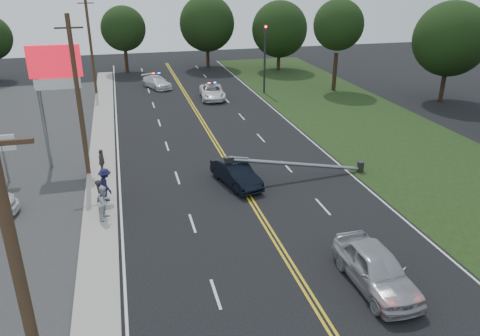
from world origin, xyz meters
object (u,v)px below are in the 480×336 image
object	(u,v)px
utility_pole_near	(27,314)
crashed_sedan	(236,174)
waiting_sedan	(376,268)
utility_pole_far	(91,45)
small_sign	(2,147)
bystander_a	(101,196)
fallen_streetlight	(305,164)
emergency_a	(212,92)
pylon_sign	(57,77)
emergency_b	(157,82)
bystander_b	(105,202)
bystander_c	(106,185)
bystander_d	(102,162)
traffic_signal	(265,53)
utility_pole_mid	(78,98)

from	to	relation	value
utility_pole_near	crashed_sedan	bearing A→B (deg)	61.09
utility_pole_near	waiting_sedan	bearing A→B (deg)	22.06
utility_pole_far	utility_pole_near	bearing A→B (deg)	-90.00
small_sign	bystander_a	distance (m)	8.12
fallen_streetlight	utility_pole_near	world-z (taller)	utility_pole_near
utility_pole_near	crashed_sedan	xyz separation A→B (m)	(8.90, 16.11, -4.37)
small_sign	emergency_a	world-z (taller)	small_sign
pylon_sign	utility_pole_far	xyz separation A→B (m)	(1.30, 20.00, -0.91)
fallen_streetlight	utility_pole_far	size ratio (longest dim) A/B	0.94
fallen_streetlight	emergency_a	distance (m)	21.09
fallen_streetlight	emergency_b	world-z (taller)	fallen_streetlight
small_sign	bystander_b	distance (m)	8.91
bystander_b	bystander_c	bearing A→B (deg)	27.64
emergency_b	bystander_b	xyz separation A→B (m)	(-5.39, -29.70, 0.40)
pylon_sign	utility_pole_near	bearing A→B (deg)	-86.62
bystander_c	bystander_d	world-z (taller)	bystander_c
bystander_b	bystander_a	bearing A→B (deg)	42.33
emergency_b	utility_pole_near	bearing A→B (deg)	-121.15
small_sign	traffic_signal	distance (m)	28.72
fallen_streetlight	emergency_a	xyz separation A→B (m)	(-1.77, 21.01, -0.22)
utility_pole_near	bystander_b	bearing A→B (deg)	85.12
bystander_a	fallen_streetlight	bearing A→B (deg)	-79.46
pylon_sign	utility_pole_near	size ratio (longest dim) A/B	0.80
traffic_signal	utility_pole_far	xyz separation A→B (m)	(-17.50, 4.00, 0.88)
small_sign	bystander_a	bearing A→B (deg)	-44.32
emergency_b	bystander_d	bearing A→B (deg)	-125.92
pylon_sign	waiting_sedan	size ratio (longest dim) A/B	1.60
utility_pole_mid	bystander_a	bearing A→B (deg)	-80.54
fallen_streetlight	bystander_b	xyz separation A→B (m)	(-12.23, -2.51, 0.14)
small_sign	utility_pole_near	distance (m)	20.75
pylon_sign	bystander_d	distance (m)	6.02
waiting_sedan	bystander_b	distance (m)	13.91
utility_pole_mid	bystander_b	distance (m)	7.74
utility_pole_far	emergency_a	size ratio (longest dim) A/B	1.99
bystander_d	emergency_a	bearing A→B (deg)	-23.16
traffic_signal	bystander_a	distance (m)	29.00
traffic_signal	emergency_b	xyz separation A→B (m)	(-10.96, 5.19, -3.55)
bystander_c	crashed_sedan	bearing A→B (deg)	-106.68
emergency_a	fallen_streetlight	bearing A→B (deg)	-80.34
emergency_b	bystander_a	bearing A→B (deg)	-123.56
small_sign	utility_pole_far	world-z (taller)	utility_pole_far
crashed_sedan	emergency_a	xyz separation A→B (m)	(2.71, 20.90, -0.02)
traffic_signal	bystander_c	world-z (taller)	traffic_signal
emergency_a	bystander_b	xyz separation A→B (m)	(-10.46, -23.52, 0.36)
fallen_streetlight	bystander_b	size ratio (longest dim) A/B	4.97
pylon_sign	bystander_b	xyz separation A→B (m)	(2.45, -8.51, -4.94)
utility_pole_mid	bystander_c	bearing A→B (deg)	-74.53
traffic_signal	emergency_b	distance (m)	12.64
small_sign	utility_pole_near	world-z (taller)	utility_pole_near
utility_pole_near	utility_pole_far	size ratio (longest dim) A/B	1.00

